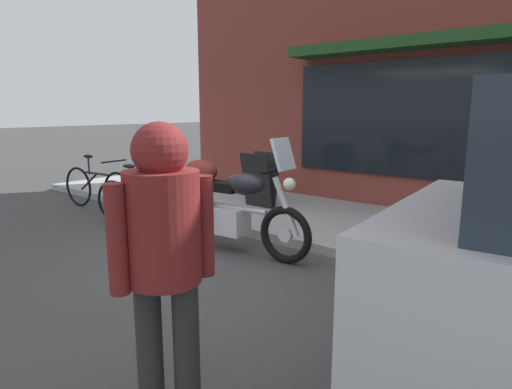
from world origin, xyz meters
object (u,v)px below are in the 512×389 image
(parked_bicycle, at_px, (141,203))
(sandwich_board_sign, at_px, (260,180))
(touring_motorcycle, at_px, (222,202))
(second_bicycle_by_cafe, at_px, (97,188))
(pedestrian_walking, at_px, (164,244))

(parked_bicycle, xyz_separation_m, sandwich_board_sign, (0.82, 1.77, 0.20))
(touring_motorcycle, bearing_deg, second_bicycle_by_cafe, 176.32)
(parked_bicycle, bearing_deg, sandwich_board_sign, 65.24)
(parked_bicycle, bearing_deg, touring_motorcycle, -0.63)
(touring_motorcycle, distance_m, parked_bicycle, 1.71)
(touring_motorcycle, bearing_deg, parked_bicycle, 179.37)
(touring_motorcycle, xyz_separation_m, parked_bicycle, (-1.69, 0.02, -0.25))
(parked_bicycle, distance_m, sandwich_board_sign, 1.96)
(pedestrian_walking, bearing_deg, sandwich_board_sign, 123.71)
(pedestrian_walking, bearing_deg, parked_bicycle, 146.29)
(touring_motorcycle, distance_m, second_bicycle_by_cafe, 3.20)
(sandwich_board_sign, distance_m, second_bicycle_by_cafe, 2.81)
(touring_motorcycle, xyz_separation_m, second_bicycle_by_cafe, (-3.19, 0.20, -0.23))
(touring_motorcycle, height_order, second_bicycle_by_cafe, touring_motorcycle)
(parked_bicycle, relative_size, pedestrian_walking, 1.02)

